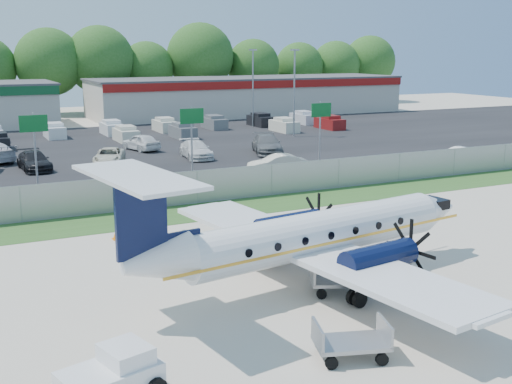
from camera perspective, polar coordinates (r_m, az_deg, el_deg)
name	(u,v)px	position (r m, az deg, el deg)	size (l,w,h in m)	color
ground	(320,276)	(26.51, 5.72, -7.40)	(170.00, 170.00, 0.00)	beige
grass_verge	(210,211)	(36.80, -4.09, -1.66)	(170.00, 4.00, 0.02)	#2D561E
access_road	(171,187)	(43.21, -7.55, 0.40)	(170.00, 8.00, 0.02)	black
parking_lot	(101,146)	(63.21, -13.63, 3.99)	(170.00, 32.00, 0.02)	black
perimeter_fence	(197,187)	(38.39, -5.22, 0.44)	(120.00, 0.06, 1.99)	gray
building_east	(248,96)	(92.13, -0.68, 8.56)	(44.40, 12.40, 5.24)	beige
sign_left	(34,134)	(44.69, -19.12, 4.91)	(1.80, 0.26, 5.00)	gray
sign_mid	(192,125)	(47.25, -5.73, 5.91)	(1.80, 0.26, 5.00)	gray
sign_right	(321,119)	(52.06, 5.77, 6.52)	(1.80, 0.26, 5.00)	gray
light_pole_ne	(294,87)	(67.94, 3.42, 9.32)	(0.90, 0.35, 9.09)	gray
light_pole_se	(253,82)	(76.80, -0.28, 9.71)	(0.90, 0.35, 9.09)	gray
tree_line	(47,115)	(96.49, -18.06, 6.56)	(112.00, 6.00, 14.00)	#265519
aircraft	(312,235)	(24.99, 4.98, -3.82)	(16.88, 16.58, 5.17)	silver
pushback_tug	(114,375)	(17.92, -12.54, -15.60)	(2.83, 2.38, 1.36)	silver
baggage_cart_near	(339,280)	(24.63, 7.43, -7.72)	(2.50, 2.05, 1.14)	gray
baggage_cart_far	(351,341)	(19.78, 8.46, -13.01)	(2.46, 1.88, 1.14)	gray
cone_starboard_wing	(117,233)	(31.91, -12.26, -3.62)	(0.44, 0.44, 0.62)	orange
road_car_mid	(277,174)	(47.58, 1.88, 1.61)	(1.54, 4.42, 1.46)	beige
road_car_east	(465,163)	(54.85, 18.11, 2.45)	(1.42, 4.08, 1.34)	silver
parked_car_b	(35,170)	(51.92, -19.06, 1.84)	(2.00, 4.92, 1.43)	black
parked_car_c	(110,164)	(52.90, -12.87, 2.41)	(2.19, 4.74, 1.32)	beige
parked_car_d	(196,158)	(54.77, -5.35, 3.01)	(2.05, 5.05, 1.47)	silver
parked_car_e	(267,153)	(57.16, 0.98, 3.46)	(2.30, 5.65, 1.64)	#595B5E
parked_car_g	(141,150)	(59.72, -10.15, 3.66)	(1.81, 4.51, 1.54)	silver
far_parking_rows	(90,140)	(68.06, -14.55, 4.52)	(56.00, 10.00, 1.60)	gray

